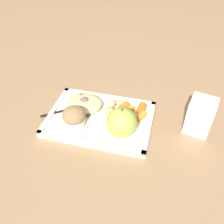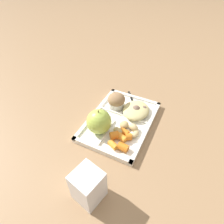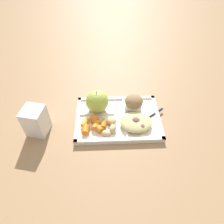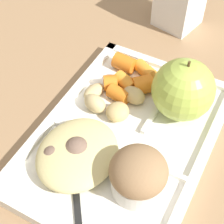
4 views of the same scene
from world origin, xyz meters
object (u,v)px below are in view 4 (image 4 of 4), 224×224
lunch_tray (126,138)px  plastic_fork (76,197)px  bran_muffin (138,175)px  green_apple (183,90)px

lunch_tray → plastic_fork: size_ratio=2.38×
bran_muffin → plastic_fork: size_ratio=0.52×
bran_muffin → plastic_fork: 0.08m
lunch_tray → green_apple: size_ratio=3.35×
lunch_tray → plastic_fork: 0.11m
bran_muffin → plastic_fork: (0.05, -0.06, -0.03)m
plastic_fork → bran_muffin: bearing=128.5°
bran_muffin → plastic_fork: bran_muffin is taller
bran_muffin → plastic_fork: bearing=-51.5°
green_apple → bran_muffin: size_ratio=1.37×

